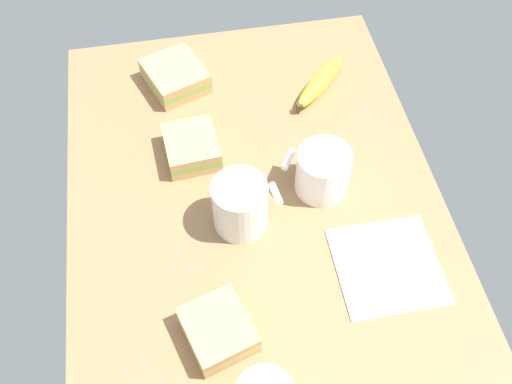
# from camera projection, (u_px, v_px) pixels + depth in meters

# --- Properties ---
(tabletop) EXTENTS (0.90, 0.64, 0.02)m
(tabletop) POSITION_uv_depth(u_px,v_px,m) (256.00, 205.00, 1.00)
(tabletop) COLOR #936D47
(tabletop) RESTS_ON ground
(coffee_mug_black) EXTENTS (0.10, 0.12, 0.09)m
(coffee_mug_black) POSITION_uv_depth(u_px,v_px,m) (323.00, 171.00, 0.97)
(coffee_mug_black) COLOR white
(coffee_mug_black) RESTS_ON tabletop
(coffee_mug_milky) EXTENTS (0.09, 0.11, 0.10)m
(coffee_mug_milky) POSITION_uv_depth(u_px,v_px,m) (240.00, 205.00, 0.92)
(coffee_mug_milky) COLOR white
(coffee_mug_milky) RESTS_ON tabletop
(sandwich_main) EXTENTS (0.11, 0.10, 0.04)m
(sandwich_main) POSITION_uv_depth(u_px,v_px,m) (192.00, 147.00, 1.03)
(sandwich_main) COLOR tan
(sandwich_main) RESTS_ON tabletop
(sandwich_side) EXTENTS (0.14, 0.14, 0.04)m
(sandwich_side) POSITION_uv_depth(u_px,v_px,m) (175.00, 76.00, 1.13)
(sandwich_side) COLOR tan
(sandwich_side) RESTS_ON tabletop
(sandwich_extra) EXTENTS (0.12, 0.12, 0.04)m
(sandwich_extra) POSITION_uv_depth(u_px,v_px,m) (218.00, 330.00, 0.83)
(sandwich_extra) COLOR tan
(sandwich_extra) RESTS_ON tabletop
(banana) EXTENTS (0.14, 0.14, 0.03)m
(banana) POSITION_uv_depth(u_px,v_px,m) (321.00, 82.00, 1.13)
(banana) COLOR yellow
(banana) RESTS_ON tabletop
(paper_napkin) EXTENTS (0.16, 0.16, 0.00)m
(paper_napkin) POSITION_uv_depth(u_px,v_px,m) (387.00, 266.00, 0.92)
(paper_napkin) COLOR white
(paper_napkin) RESTS_ON tabletop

